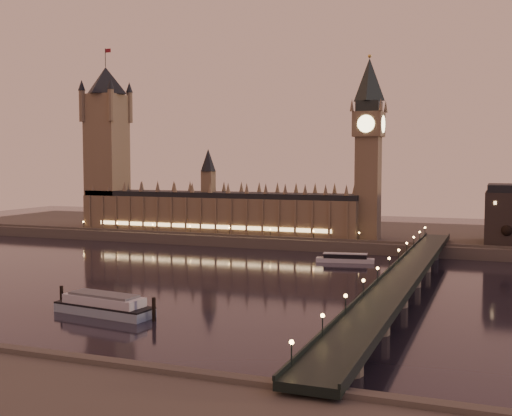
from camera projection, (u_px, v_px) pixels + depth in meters
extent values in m
plane|color=black|center=(185.00, 280.00, 272.88)|extent=(700.00, 700.00, 0.00)
cube|color=#423D35|center=(344.00, 234.00, 415.59)|extent=(560.00, 130.00, 6.00)
cube|color=brown|center=(217.00, 215.00, 398.60)|extent=(180.00, 26.00, 22.00)
cube|color=black|center=(217.00, 195.00, 397.68)|extent=(180.00, 22.00, 3.20)
cube|color=#FFCC7F|center=(208.00, 226.00, 386.47)|extent=(153.00, 0.25, 2.20)
cube|color=brown|center=(107.00, 162.00, 424.77)|extent=(22.00, 22.00, 88.00)
cone|color=black|center=(106.00, 81.00, 420.91)|extent=(31.68, 31.68, 18.00)
cylinder|color=black|center=(105.00, 58.00, 419.81)|extent=(0.44, 0.44, 12.00)
cube|color=maroon|center=(108.00, 51.00, 418.70)|extent=(4.00, 0.15, 2.50)
cube|color=brown|center=(368.00, 188.00, 363.71)|extent=(13.00, 13.00, 58.00)
cube|color=brown|center=(369.00, 124.00, 361.08)|extent=(16.00, 16.00, 14.00)
cylinder|color=#FFEAA5|center=(366.00, 124.00, 353.47)|extent=(9.60, 0.35, 9.60)
cylinder|color=#FFEAA5|center=(354.00, 125.00, 364.01)|extent=(0.35, 9.60, 9.60)
cube|color=black|center=(369.00, 107.00, 360.35)|extent=(13.00, 13.00, 6.00)
cone|color=black|center=(369.00, 80.00, 359.26)|extent=(17.68, 17.68, 24.00)
sphere|color=gold|center=(370.00, 56.00, 358.31)|extent=(2.00, 2.00, 2.00)
cube|color=black|center=(405.00, 275.00, 239.43)|extent=(13.00, 260.00, 2.00)
cube|color=black|center=(388.00, 270.00, 241.57)|extent=(0.60, 260.00, 1.00)
cube|color=black|center=(422.00, 272.00, 237.07)|extent=(0.60, 260.00, 1.00)
cylinder|color=black|center=(510.00, 239.00, 327.35)|extent=(0.70, 0.70, 9.48)
sphere|color=black|center=(510.00, 229.00, 326.99)|extent=(6.32, 6.32, 6.32)
cube|color=silver|center=(345.00, 260.00, 319.19)|extent=(29.28, 10.82, 2.10)
cube|color=black|center=(345.00, 256.00, 319.04)|extent=(21.75, 8.49, 2.10)
cube|color=silver|center=(345.00, 254.00, 318.94)|extent=(22.36, 8.83, 0.38)
cube|color=#889EAD|center=(104.00, 310.00, 210.49)|extent=(36.16, 14.37, 2.86)
cube|color=black|center=(104.00, 305.00, 210.36)|extent=(36.16, 14.37, 0.55)
cube|color=silver|center=(104.00, 300.00, 210.24)|extent=(29.48, 12.42, 2.86)
cube|color=#595B5E|center=(104.00, 295.00, 210.11)|extent=(24.98, 10.76, 0.77)
cylinder|color=black|center=(62.00, 297.00, 220.65)|extent=(1.21, 1.21, 7.47)
cylinder|color=black|center=(154.00, 309.00, 201.85)|extent=(1.21, 1.21, 7.47)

